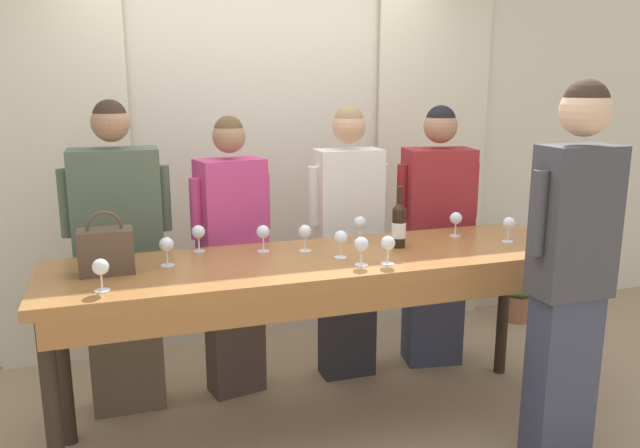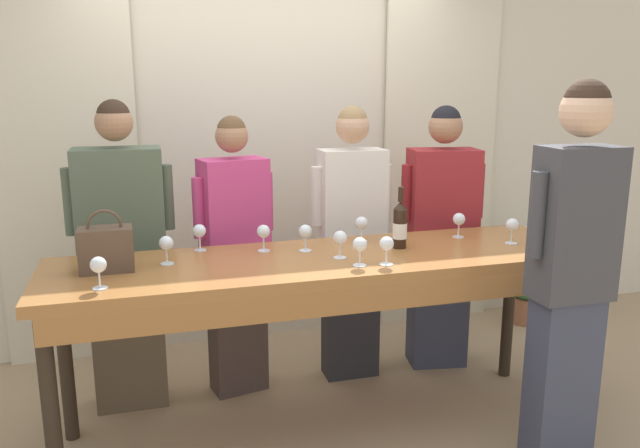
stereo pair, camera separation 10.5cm
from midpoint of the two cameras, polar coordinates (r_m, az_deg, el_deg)
name	(u,v)px [view 2 (the right image)]	position (r m, az deg, el deg)	size (l,w,h in m)	color
ground_plane	(324,429)	(3.49, 1.26, -18.22)	(18.00, 18.00, 0.00)	tan
wall_back	(267,142)	(4.36, -4.22, 7.48)	(12.00, 0.06, 2.80)	beige
curtain_panel_left	(66,157)	(4.22, -21.59, 5.69)	(0.88, 0.03, 2.69)	beige
curtain_panel_right	(440,146)	(4.75, 11.57, 7.01)	(0.88, 0.03, 2.69)	beige
tasting_bar	(325,276)	(3.12, 1.47, -4.80)	(2.70, 0.73, 0.95)	#9E6633
wine_bottle	(400,225)	(3.28, 8.23, -0.13)	(0.07, 0.07, 0.32)	black
handbag	(106,248)	(2.99, -18.03, -2.13)	(0.24, 0.14, 0.29)	brown
wine_glass_front_left	(98,266)	(2.75, -18.58, -3.68)	(0.07, 0.07, 0.14)	white
wine_glass_front_mid	(199,232)	(3.25, -10.07, -0.72)	(0.07, 0.07, 0.14)	white
wine_glass_front_right	(387,245)	(2.97, 7.12, -1.90)	(0.07, 0.07, 0.14)	white
wine_glass_center_left	(459,220)	(3.57, 13.41, 0.35)	(0.07, 0.07, 0.14)	white
wine_glass_center_mid	(512,226)	(3.51, 17.99, -0.15)	(0.07, 0.07, 0.14)	white
wine_glass_center_right	(362,224)	(3.39, 4.71, 0.00)	(0.07, 0.07, 0.14)	white
wine_glass_back_left	(263,233)	(3.19, -4.26, -0.79)	(0.07, 0.07, 0.14)	white
wine_glass_back_mid	(340,239)	(3.06, 2.83, -1.35)	(0.07, 0.07, 0.14)	white
wine_glass_back_right	(360,246)	(2.94, 4.68, -2.00)	(0.07, 0.07, 0.14)	white
wine_glass_near_host	(305,232)	(3.19, -0.42, -0.77)	(0.07, 0.07, 0.14)	white
wine_glass_by_bottle	(166,244)	(3.03, -12.93, -1.82)	(0.07, 0.07, 0.14)	white
guest_olive_jacket	(124,258)	(3.56, -16.71, -2.98)	(0.57, 0.26, 1.72)	brown
guest_pink_top	(235,254)	(3.61, -6.93, -2.78)	(0.48, 0.29, 1.63)	#473833
guest_cream_sweater	(351,241)	(3.77, 3.67, -1.52)	(0.50, 0.21, 1.67)	#28282D
guest_striped_shirt	(441,237)	(4.02, 11.71, -1.18)	(0.53, 0.33, 1.67)	#383D51
host_pouring	(571,271)	(3.01, 22.91, -4.00)	(0.46, 0.22, 1.82)	#383D51
potted_plant	(528,278)	(5.02, 19.05, -4.67)	(0.32, 0.32, 0.64)	#935B3D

